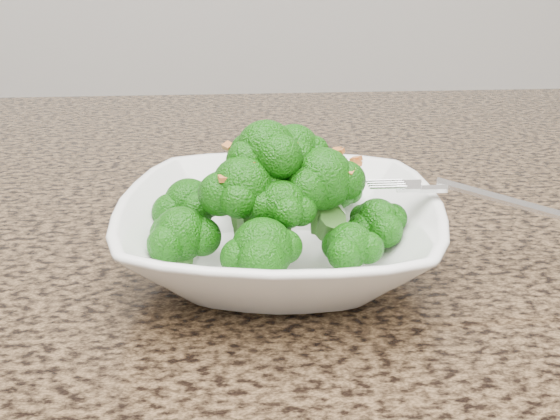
{
  "coord_description": "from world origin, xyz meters",
  "views": [
    {
      "loc": [
        0.11,
        -0.28,
        1.15
      ],
      "look_at": [
        0.15,
        0.2,
        0.95
      ],
      "focal_mm": 45.0,
      "sensor_mm": 36.0,
      "label": 1
    }
  ],
  "objects": [
    {
      "name": "garlic_topping",
      "position": [
        0.15,
        0.2,
        1.04
      ],
      "size": [
        0.13,
        0.13,
        0.01
      ],
      "primitive_type": null,
      "color": "#CC7331",
      "rests_on": "broccoli_pile"
    },
    {
      "name": "bowl",
      "position": [
        0.15,
        0.2,
        0.93
      ],
      "size": [
        0.27,
        0.27,
        0.06
      ],
      "primitive_type": "imported",
      "rotation": [
        0.0,
        0.0,
        -0.11
      ],
      "color": "white",
      "rests_on": "granite_counter"
    },
    {
      "name": "broccoli_pile",
      "position": [
        0.15,
        0.2,
        1.0
      ],
      "size": [
        0.21,
        0.21,
        0.08
      ],
      "primitive_type": null,
      "color": "#15630B",
      "rests_on": "bowl"
    },
    {
      "name": "fork",
      "position": [
        0.27,
        0.2,
        0.97
      ],
      "size": [
        0.17,
        0.08,
        0.01
      ],
      "primitive_type": null,
      "rotation": [
        0.0,
        0.0,
        -0.29
      ],
      "color": "silver",
      "rests_on": "bowl"
    },
    {
      "name": "granite_counter",
      "position": [
        0.0,
        0.3,
        0.89
      ],
      "size": [
        1.64,
        1.04,
        0.03
      ],
      "primitive_type": "cube",
      "color": "brown",
      "rests_on": "cabinet"
    }
  ]
}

